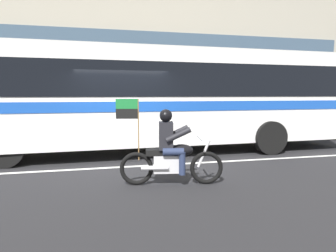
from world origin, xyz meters
The scene contains 7 objects.
ground_plane centered at (0.00, 0.00, 0.00)m, with size 60.00×60.00×0.00m, color black.
sidewalk_curb centered at (0.00, 5.10, 0.07)m, with size 28.00×3.80×0.15m, color #B7B2A8.
lane_center_stripe centered at (0.00, -0.60, 0.00)m, with size 26.60×0.14×0.01m, color silver.
office_building_facade centered at (0.00, 7.39, 6.21)m, with size 28.00×0.89×12.41m.
transit_bus centered at (0.98, 1.19, 1.88)m, with size 12.96×2.94×3.22m.
motorcycle_with_rider centered at (0.79, -2.27, 0.67)m, with size 2.17×0.70×1.78m.
fire_hydrant centered at (0.50, 3.93, 0.52)m, with size 0.22×0.30×0.75m.
Camera 1 is at (-0.55, -7.96, 1.86)m, focal length 30.94 mm.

